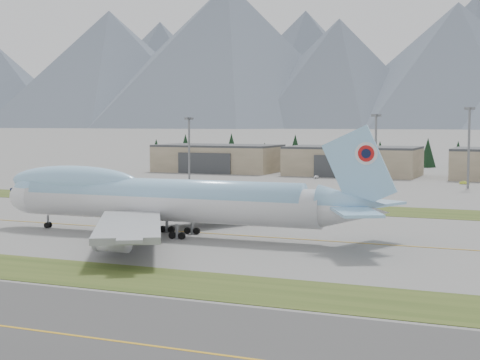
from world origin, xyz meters
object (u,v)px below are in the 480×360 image
at_px(boeing_747_freighter, 163,199).
at_px(hangar_left, 218,158).
at_px(hangar_center, 353,161).
at_px(service_vehicle_b, 464,184).
at_px(service_vehicle_a, 316,179).

distance_m(boeing_747_freighter, hangar_left, 165.61).
bearing_deg(hangar_left, hangar_center, 0.00).
distance_m(hangar_center, service_vehicle_b, 49.48).
bearing_deg(boeing_747_freighter, hangar_left, 109.80).
height_order(service_vehicle_a, service_vehicle_b, service_vehicle_a).
relative_size(boeing_747_freighter, service_vehicle_a, 21.90).
xyz_separation_m(hangar_left, service_vehicle_b, (97.45, -24.84, -5.39)).
relative_size(boeing_747_freighter, hangar_left, 1.53).
height_order(boeing_747_freighter, hangar_center, boeing_747_freighter).
xyz_separation_m(service_vehicle_a, service_vehicle_b, (50.65, -4.76, 0.00)).
distance_m(boeing_747_freighter, service_vehicle_b, 135.65).
bearing_deg(hangar_left, boeing_747_freighter, -69.14).
relative_size(hangar_left, hangar_center, 1.00).
xyz_separation_m(hangar_center, service_vehicle_b, (42.45, -24.84, -5.39)).
bearing_deg(hangar_center, service_vehicle_a, -112.20).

